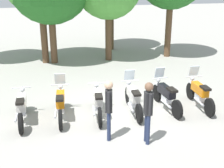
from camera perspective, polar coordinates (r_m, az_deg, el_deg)
ground_plane at (r=10.34m, az=0.65°, el=-5.62°), size 80.00×80.00×0.00m
motorcycle_0 at (r=10.00m, az=-16.88°, el=-4.28°), size 0.62×2.19×0.99m
motorcycle_1 at (r=9.96m, az=-9.82°, el=-3.67°), size 0.62×2.19×1.37m
motorcycle_2 at (r=9.97m, az=-2.70°, el=-3.46°), size 0.65×2.19×0.99m
motorcycle_3 at (r=10.24m, az=4.05°, el=-2.75°), size 0.62×2.19×1.37m
motorcycle_4 at (r=10.67m, az=10.32°, el=-2.09°), size 0.62×2.19×1.37m
motorcycle_5 at (r=11.11m, az=16.39°, el=-1.70°), size 0.62×2.19×1.37m
person_0 at (r=8.19m, az=6.93°, el=-4.57°), size 0.25×0.40×1.81m
person_1 at (r=8.32m, az=-0.62°, el=-4.15°), size 0.28×0.41×1.79m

